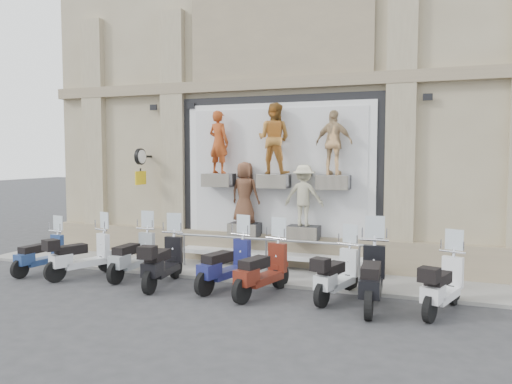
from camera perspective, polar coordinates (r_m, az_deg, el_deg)
ground at (r=10.81m, az=-2.35°, el=-11.83°), size 90.00×90.00×0.00m
sidewalk at (r=12.70m, az=1.32°, el=-9.19°), size 16.00×2.20×0.08m
building at (r=17.33m, az=6.75°, el=14.21°), size 14.00×8.60×12.00m
shop_vitrine at (r=12.97m, az=2.48°, el=1.72°), size 5.60×0.83×4.30m
guard_rail at (r=12.52m, az=1.17°, el=-7.40°), size 5.06×0.10×0.93m
clock_sign_bracket at (r=14.41m, az=-13.04°, el=3.38°), size 0.10×0.80×1.02m
scooter_a at (r=13.82m, az=-23.39°, el=-5.65°), size 0.69×1.77×1.40m
scooter_b at (r=12.99m, az=-19.28°, el=-5.82°), size 1.23×1.98×1.55m
scooter_c at (r=12.61m, az=-13.85°, el=-5.95°), size 0.61×1.95×1.58m
scooter_d at (r=11.66m, az=-10.56°, el=-6.65°), size 0.79×2.03×1.61m
scooter_e at (r=11.23m, az=-3.47°, el=-7.01°), size 1.09×2.06×1.61m
scooter_f at (r=10.67m, az=0.72°, el=-7.58°), size 1.07×2.07×1.61m
scooter_g at (r=10.55m, az=9.30°, el=-8.08°), size 1.01×1.93×1.50m
scooter_h at (r=10.10m, az=13.13°, el=-8.02°), size 0.75×2.17×1.73m
scooter_i at (r=10.15m, az=20.61°, el=-8.70°), size 1.12×1.96×1.53m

